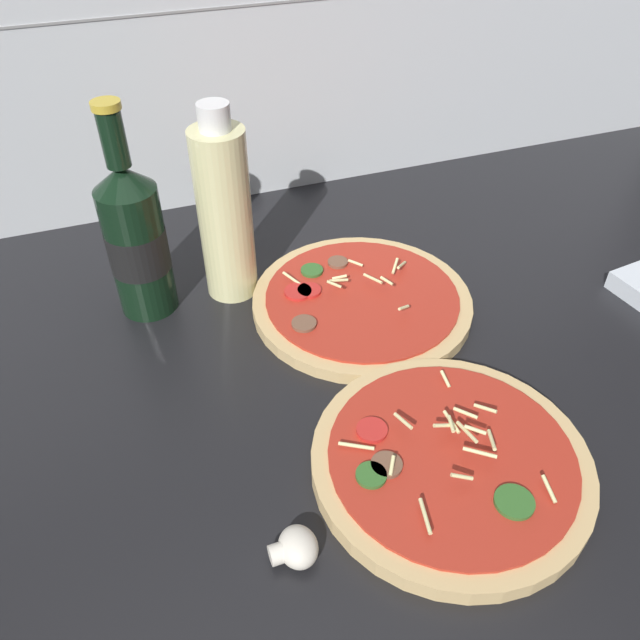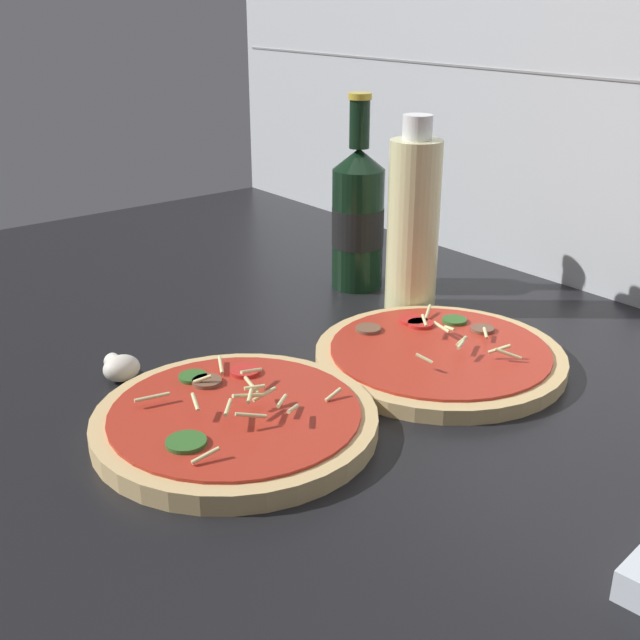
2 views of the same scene
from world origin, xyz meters
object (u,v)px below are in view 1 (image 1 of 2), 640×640
at_px(pizza_far, 361,301).
at_px(beer_bottle, 136,239).
at_px(mushroom_left, 296,548).
at_px(pizza_near, 450,461).
at_px(oil_bottle, 225,213).

bearing_deg(pizza_far, beer_bottle, 158.91).
bearing_deg(mushroom_left, pizza_near, 11.99).
distance_m(pizza_near, mushroom_left, 0.17).
relative_size(beer_bottle, mushroom_left, 6.30).
height_order(beer_bottle, mushroom_left, beer_bottle).
height_order(pizza_near, beer_bottle, beer_bottle).
distance_m(pizza_near, oil_bottle, 0.38).
distance_m(pizza_near, pizza_far, 0.25).
bearing_deg(beer_bottle, oil_bottle, -1.11).
bearing_deg(pizza_far, oil_bottle, 146.49).
bearing_deg(oil_bottle, pizza_far, -33.51).
bearing_deg(oil_bottle, pizza_near, -70.33).
bearing_deg(mushroom_left, pizza_far, 57.85).
height_order(pizza_far, oil_bottle, oil_bottle).
bearing_deg(beer_bottle, pizza_far, -21.09).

